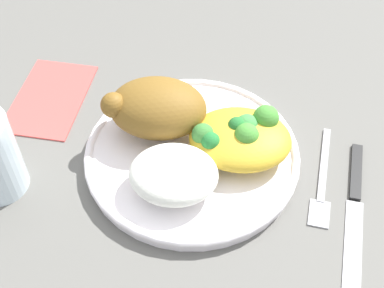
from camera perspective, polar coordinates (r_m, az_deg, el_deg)
The scene contains 8 objects.
ground_plane at distance 0.61m, azimuth -0.00°, elevation -1.74°, with size 2.00×2.00×0.00m, color #5E5D58.
plate at distance 0.60m, azimuth -0.00°, elevation -1.16°, with size 0.25×0.25×0.02m.
roasted_chicken at distance 0.60m, azimuth -3.93°, elevation 3.95°, with size 0.12×0.08×0.06m.
rice_pile at distance 0.55m, azimuth -2.00°, elevation -3.30°, with size 0.09×0.08×0.04m, color white.
mac_cheese_with_broccoli at distance 0.59m, azimuth 5.26°, elevation 0.82°, with size 0.11×0.09×0.05m.
fork at distance 0.61m, azimuth 13.99°, elevation -3.85°, with size 0.03×0.14×0.01m.
knife at distance 0.60m, azimuth 17.34°, elevation -5.78°, with size 0.04×0.19×0.01m.
napkin at distance 0.70m, azimuth -15.17°, elevation 4.92°, with size 0.09×0.14×0.00m, color #DB4C47.
Camera 1 is at (-0.04, 0.39, 0.47)m, focal length 49.07 mm.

